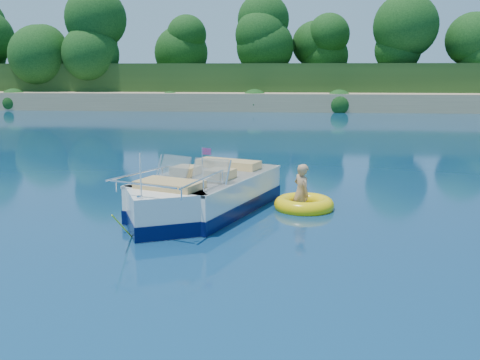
% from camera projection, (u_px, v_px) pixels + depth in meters
% --- Properties ---
extents(ground, '(160.00, 160.00, 0.00)m').
position_uv_depth(ground, '(111.00, 238.00, 11.01)').
color(ground, '#092142').
rests_on(ground, ground).
extents(shoreline, '(170.00, 59.00, 6.00)m').
position_uv_depth(shoreline, '(264.00, 88.00, 73.01)').
color(shoreline, '#A0855D').
rests_on(shoreline, ground).
extents(treeline, '(150.00, 7.12, 8.19)m').
position_uv_depth(treeline, '(253.00, 47.00, 49.89)').
color(treeline, '#311D10').
rests_on(treeline, ground).
extents(motorboat, '(3.50, 5.80, 2.03)m').
position_uv_depth(motorboat, '(200.00, 198.00, 12.83)').
color(motorboat, white).
rests_on(motorboat, ground).
extents(tow_tube, '(1.98, 1.98, 0.40)m').
position_uv_depth(tow_tube, '(304.00, 205.00, 13.34)').
color(tow_tube, yellow).
rests_on(tow_tube, ground).
extents(boy, '(0.77, 0.88, 1.61)m').
position_uv_depth(boy, '(300.00, 208.00, 13.41)').
color(boy, tan).
rests_on(boy, ground).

